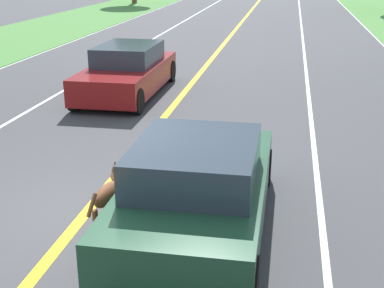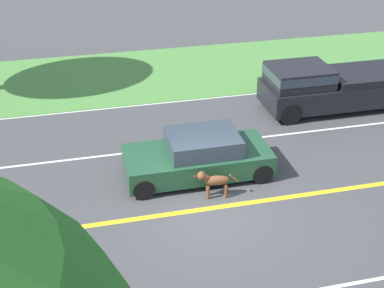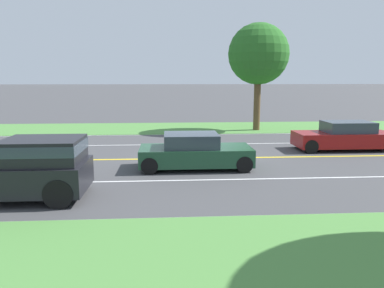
{
  "view_description": "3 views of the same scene",
  "coord_description": "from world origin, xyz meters",
  "views": [
    {
      "loc": [
        2.88,
        -6.86,
        3.66
      ],
      "look_at": [
        1.62,
        0.07,
        1.2
      ],
      "focal_mm": 50.0,
      "sensor_mm": 36.0,
      "label": 1
    },
    {
      "loc": [
        -11.35,
        3.17,
        8.63
      ],
      "look_at": [
        1.63,
        0.06,
        1.14
      ],
      "focal_mm": 50.0,
      "sensor_mm": 36.0,
      "label": 2
    },
    {
      "loc": [
        15.8,
        -1.19,
        3.43
      ],
      "look_at": [
        1.45,
        -0.23,
        0.89
      ],
      "focal_mm": 35.0,
      "sensor_mm": 36.0,
      "label": 3
    }
  ],
  "objects": [
    {
      "name": "oncoming_car",
      "position": [
        -1.53,
        7.35,
        0.64
      ],
      "size": [
        1.84,
        4.63,
        1.37
      ],
      "rotation": [
        0.0,
        0.0,
        3.14
      ],
      "color": "maroon",
      "rests_on": "ground"
    },
    {
      "name": "ground_plane",
      "position": [
        0.0,
        0.0,
        0.0
      ],
      "size": [
        400.0,
        400.0,
        0.0
      ],
      "primitive_type": "plane",
      "color": "#424244"
    },
    {
      "name": "lane_edge_line_right",
      "position": [
        7.0,
        0.0,
        0.0
      ],
      "size": [
        0.14,
        160.0,
        0.01
      ],
      "primitive_type": "cube",
      "color": "white",
      "rests_on": "ground"
    },
    {
      "name": "lane_dash_same_dir",
      "position": [
        3.5,
        0.0,
        0.0
      ],
      "size": [
        0.1,
        160.0,
        0.01
      ],
      "primitive_type": "cube",
      "color": "white",
      "rests_on": "ground"
    },
    {
      "name": "centre_divider_line",
      "position": [
        0.0,
        0.0,
        0.0
      ],
      "size": [
        0.18,
        160.0,
        0.01
      ],
      "primitive_type": "cube",
      "color": "yellow",
      "rests_on": "ground"
    },
    {
      "name": "grass_verge_left",
      "position": [
        -10.0,
        0.0,
        0.01
      ],
      "size": [
        6.0,
        160.0,
        0.03
      ],
      "primitive_type": "cube",
      "color": "#4C843D",
      "rests_on": "ground"
    },
    {
      "name": "dog",
      "position": [
        0.52,
        -0.27,
        0.54
      ],
      "size": [
        0.35,
        1.26,
        0.87
      ],
      "rotation": [
        0.0,
        0.0,
        -0.12
      ],
      "color": "brown",
      "rests_on": "ground"
    },
    {
      "name": "roadside_tree_left_near",
      "position": [
        -8.6,
        4.74,
        4.94
      ],
      "size": [
        3.93,
        3.93,
        6.94
      ],
      "color": "brown",
      "rests_on": "ground"
    },
    {
      "name": "lane_edge_line_left",
      "position": [
        -7.0,
        0.0,
        0.0
      ],
      "size": [
        0.14,
        160.0,
        0.01
      ],
      "primitive_type": "cube",
      "color": "white",
      "rests_on": "ground"
    },
    {
      "name": "grass_verge_right",
      "position": [
        10.0,
        0.0,
        0.01
      ],
      "size": [
        6.0,
        160.0,
        0.03
      ],
      "primitive_type": "cube",
      "color": "#4C843D",
      "rests_on": "ground"
    },
    {
      "name": "lane_dash_oncoming",
      "position": [
        -3.5,
        0.0,
        0.0
      ],
      "size": [
        0.1,
        160.0,
        0.01
      ],
      "primitive_type": "cube",
      "color": "white",
      "rests_on": "ground"
    },
    {
      "name": "ego_car",
      "position": [
        1.74,
        -0.16,
        0.63
      ],
      "size": [
        1.91,
        4.27,
        1.35
      ],
      "color": "#1E472D",
      "rests_on": "ground"
    }
  ]
}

